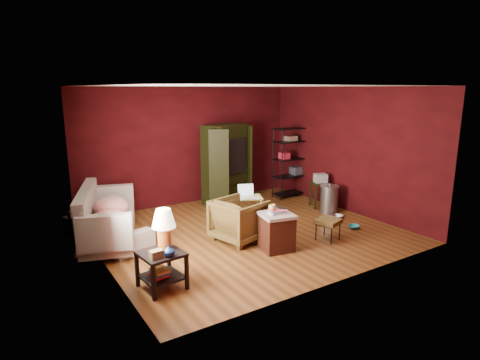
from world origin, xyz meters
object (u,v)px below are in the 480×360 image
(armchair, at_px, (239,218))
(laptop_desk, at_px, (247,199))
(tv_armoire, at_px, (226,162))
(sofa, at_px, (106,223))
(side_table, at_px, (163,241))
(wire_shelving, at_px, (291,159))
(hamper, at_px, (277,231))

(armchair, relative_size, laptop_desk, 1.13)
(armchair, bearing_deg, tv_armoire, -39.26)
(sofa, distance_m, side_table, 2.15)
(sofa, distance_m, wire_shelving, 4.97)
(hamper, relative_size, laptop_desk, 0.98)
(wire_shelving, bearing_deg, hamper, -134.11)
(hamper, distance_m, wire_shelving, 3.69)
(hamper, distance_m, laptop_desk, 1.66)
(laptop_desk, bearing_deg, wire_shelving, 51.01)
(sofa, xyz_separation_m, hamper, (2.41, -1.93, -0.03))
(side_table, distance_m, tv_armoire, 4.43)
(side_table, xyz_separation_m, tv_armoire, (2.95, 3.28, 0.33))
(side_table, distance_m, wire_shelving, 5.44)
(sofa, relative_size, wire_shelving, 1.05)
(tv_armoire, bearing_deg, sofa, 176.67)
(hamper, bearing_deg, laptop_desk, 75.09)
(laptop_desk, xyz_separation_m, tv_armoire, (0.37, 1.50, 0.52))
(side_table, bearing_deg, wire_shelving, 31.63)
(tv_armoire, bearing_deg, wire_shelving, -38.01)
(armchair, relative_size, tv_armoire, 0.45)
(sofa, bearing_deg, armchair, -137.13)
(sofa, xyz_separation_m, laptop_desk, (2.83, -0.33, 0.11))
(tv_armoire, bearing_deg, side_table, -155.35)
(sofa, xyz_separation_m, side_table, (0.25, -2.11, 0.30))
(armchair, height_order, side_table, side_table)
(wire_shelving, bearing_deg, side_table, -149.63)
(laptop_desk, height_order, wire_shelving, wire_shelving)
(hamper, distance_m, tv_armoire, 3.26)
(sofa, distance_m, tv_armoire, 3.47)
(sofa, bearing_deg, wire_shelving, -98.90)
(sofa, height_order, armchair, armchair)
(side_table, distance_m, hamper, 2.19)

